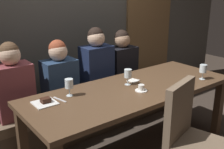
{
  "coord_description": "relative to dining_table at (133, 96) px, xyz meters",
  "views": [
    {
      "loc": [
        -1.72,
        -1.88,
        1.71
      ],
      "look_at": [
        -0.09,
        0.22,
        0.84
      ],
      "focal_mm": 43.75,
      "sensor_mm": 36.0,
      "label": 1
    }
  ],
  "objects": [
    {
      "name": "diner_bearded",
      "position": [
        -0.45,
        0.69,
        0.14
      ],
      "size": [
        0.36,
        0.24,
        0.72
      ],
      "color": "navy",
      "rests_on": "banquette_bench"
    },
    {
      "name": "banquette_bench",
      "position": [
        0.0,
        0.7,
        -0.42
      ],
      "size": [
        2.5,
        0.44,
        0.45
      ],
      "color": "#4A3C2E",
      "rests_on": "ground"
    },
    {
      "name": "back_wall_tiled",
      "position": [
        0.0,
        1.22,
        0.85
      ],
      "size": [
        6.0,
        0.12,
        3.0
      ],
      "primitive_type": "cube",
      "color": "#4C4944",
      "rests_on": "ground"
    },
    {
      "name": "arched_door",
      "position": [
        1.35,
        1.15,
        0.71
      ],
      "size": [
        0.9,
        0.05,
        2.55
      ],
      "color": "brown",
      "rests_on": "ground"
    },
    {
      "name": "diner_near_end",
      "position": [
        0.45,
        0.72,
        0.14
      ],
      "size": [
        0.36,
        0.24,
        0.74
      ],
      "color": "black",
      "rests_on": "banquette_bench"
    },
    {
      "name": "chair_near_side",
      "position": [
        -0.01,
        -0.72,
        -0.09
      ],
      "size": [
        0.54,
        0.54,
        0.98
      ],
      "color": "brown",
      "rests_on": "ground"
    },
    {
      "name": "wine_glass_center_front",
      "position": [
        0.77,
        -0.27,
        0.2
      ],
      "size": [
        0.08,
        0.08,
        0.16
      ],
      "color": "silver",
      "rests_on": "dining_table"
    },
    {
      "name": "wine_glass_end_right",
      "position": [
        -0.6,
        0.2,
        0.2
      ],
      "size": [
        0.08,
        0.08,
        0.16
      ],
      "color": "silver",
      "rests_on": "dining_table"
    },
    {
      "name": "dessert_plate",
      "position": [
        -0.85,
        0.18,
        0.1
      ],
      "size": [
        0.19,
        0.19,
        0.05
      ],
      "color": "white",
      "rests_on": "dining_table"
    },
    {
      "name": "espresso_cup",
      "position": [
        0.01,
        -0.11,
        0.11
      ],
      "size": [
        0.12,
        0.12,
        0.06
      ],
      "color": "white",
      "rests_on": "dining_table"
    },
    {
      "name": "fork_on_table",
      "position": [
        -0.72,
        0.17,
        0.09
      ],
      "size": [
        0.05,
        0.17,
        0.01
      ],
      "primitive_type": "cube",
      "rotation": [
        0.0,
        0.0,
        0.22
      ],
      "color": "silver",
      "rests_on": "dining_table"
    },
    {
      "name": "wine_glass_far_right",
      "position": [
        0.02,
        0.1,
        0.2
      ],
      "size": [
        0.08,
        0.08,
        0.16
      ],
      "color": "silver",
      "rests_on": "dining_table"
    },
    {
      "name": "dining_table",
      "position": [
        0.0,
        0.0,
        0.0
      ],
      "size": [
        2.2,
        0.84,
        0.74
      ],
      "color": "#493422",
      "rests_on": "ground"
    },
    {
      "name": "diner_redhead",
      "position": [
        -0.96,
        0.68,
        0.16
      ],
      "size": [
        0.36,
        0.24,
        0.76
      ],
      "color": "brown",
      "rests_on": "banquette_bench"
    },
    {
      "name": "diner_far_end",
      "position": [
        0.03,
        0.68,
        0.18
      ],
      "size": [
        0.36,
        0.24,
        0.81
      ],
      "color": "#192342",
      "rests_on": "banquette_bench"
    },
    {
      "name": "folded_napkin",
      "position": [
        0.14,
        0.15,
        0.09
      ],
      "size": [
        0.13,
        0.12,
        0.01
      ],
      "primitive_type": "cube",
      "rotation": [
        0.0,
        0.0,
        0.23
      ],
      "color": "silver",
      "rests_on": "dining_table"
    }
  ]
}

